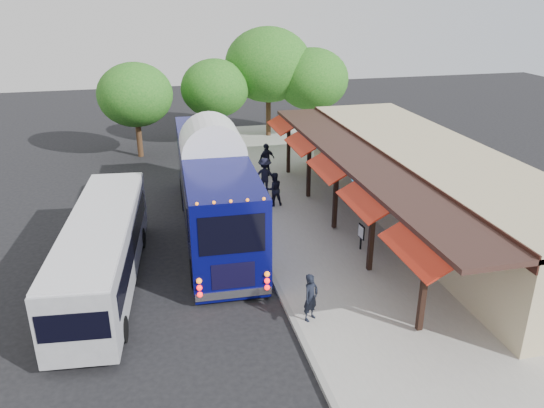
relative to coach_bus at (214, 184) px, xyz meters
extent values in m
plane|color=black|center=(1.45, -5.51, -2.23)|extent=(90.00, 90.00, 0.00)
cube|color=#9E9B93|center=(6.45, -1.51, -2.15)|extent=(10.00, 40.00, 0.15)
cube|color=gray|center=(1.50, -1.51, -2.15)|extent=(0.20, 40.00, 0.16)
cube|color=tan|center=(9.95, -1.51, -0.43)|extent=(5.00, 20.00, 3.60)
cube|color=black|center=(7.43, -1.51, 1.07)|extent=(0.06, 20.00, 0.60)
cube|color=#331E19|center=(6.35, -1.51, 1.17)|extent=(2.60, 20.00, 0.18)
cube|color=black|center=(5.23, -9.51, -0.42)|extent=(0.18, 0.18, 3.16)
cube|color=#9B1D0E|center=(4.80, -9.51, 0.92)|extent=(1.00, 3.20, 0.57)
cube|color=black|center=(5.23, -5.51, -0.42)|extent=(0.18, 0.18, 3.16)
cube|color=#9B1D0E|center=(4.80, -5.51, 0.92)|extent=(1.00, 3.20, 0.57)
cube|color=black|center=(5.23, -1.51, -0.42)|extent=(0.18, 0.18, 3.16)
cube|color=#9B1D0E|center=(4.80, -1.51, 0.92)|extent=(1.00, 3.20, 0.57)
cube|color=black|center=(5.23, 2.49, -0.42)|extent=(0.18, 0.18, 3.16)
cube|color=#9B1D0E|center=(4.80, 2.49, 0.92)|extent=(1.00, 3.20, 0.57)
cube|color=black|center=(5.23, 6.49, -0.42)|extent=(0.18, 0.18, 3.16)
cube|color=#9B1D0E|center=(4.80, 6.49, 0.92)|extent=(1.00, 3.20, 0.57)
sphere|color=#185C85|center=(5.65, -7.51, 0.65)|extent=(0.26, 0.26, 0.26)
sphere|color=#185C85|center=(5.65, -2.51, 0.65)|extent=(0.26, 0.26, 0.26)
sphere|color=#185C85|center=(5.65, 2.49, 0.65)|extent=(0.26, 0.26, 0.26)
cube|color=#070852|center=(0.00, 0.01, -0.05)|extent=(3.20, 12.99, 3.39)
cube|color=#070852|center=(0.00, 0.01, -1.91)|extent=(3.14, 12.86, 0.38)
ellipsoid|color=white|center=(0.00, 0.01, 1.62)|extent=(3.19, 12.73, 0.60)
cube|color=black|center=(0.00, -6.44, 0.51)|extent=(2.25, 0.11, 1.40)
cube|color=silver|center=(0.00, -6.37, -1.78)|extent=(2.69, 0.29, 0.30)
sphere|color=#FF0C0C|center=(-1.18, -6.46, -1.50)|extent=(0.19, 0.19, 0.19)
sphere|color=#FF0C0C|center=(1.18, -6.46, -1.50)|extent=(0.19, 0.19, 0.19)
cylinder|color=black|center=(-1.24, -4.89, -1.67)|extent=(0.36, 1.13, 1.12)
cylinder|color=black|center=(1.24, -4.89, -1.67)|extent=(0.36, 1.13, 1.12)
cylinder|color=black|center=(-1.24, 4.14, -1.67)|extent=(0.36, 1.13, 1.12)
cylinder|color=black|center=(1.24, 4.14, -1.67)|extent=(0.36, 1.13, 1.12)
cube|color=gray|center=(-4.63, -3.98, -0.75)|extent=(3.21, 10.35, 2.35)
cube|color=black|center=(-5.75, -3.98, -0.55)|extent=(0.88, 8.62, 0.89)
cube|color=black|center=(-3.52, -3.98, -0.55)|extent=(0.88, 8.62, 0.89)
cube|color=silver|center=(-4.63, -3.98, 0.46)|extent=(3.14, 10.15, 0.09)
cylinder|color=black|center=(-5.65, -7.55, -1.80)|extent=(0.33, 0.87, 0.85)
cylinder|color=black|center=(-3.61, -7.55, -1.80)|extent=(0.33, 0.87, 0.85)
cylinder|color=black|center=(-5.65, -0.93, -1.80)|extent=(0.33, 0.87, 0.85)
cylinder|color=black|center=(-3.61, -0.93, -1.80)|extent=(0.33, 0.87, 0.85)
imported|color=black|center=(2.05, -8.06, -1.25)|extent=(0.73, 0.67, 1.66)
imported|color=black|center=(3.23, 1.87, -1.21)|extent=(0.90, 0.73, 1.74)
imported|color=black|center=(3.88, 6.32, -1.10)|extent=(1.24, 0.96, 1.96)
imported|color=black|center=(3.19, 3.72, -1.12)|extent=(1.40, 1.06, 1.92)
cube|color=black|center=(5.62, -3.71, -1.52)|extent=(0.06, 0.06, 1.11)
cube|color=black|center=(5.62, -3.71, -1.27)|extent=(0.08, 0.51, 0.61)
cube|color=white|center=(5.59, -3.71, -1.27)|extent=(0.04, 0.42, 0.50)
cylinder|color=#382314|center=(2.07, 14.18, -0.88)|extent=(0.36, 0.36, 2.69)
ellipsoid|color=#165A17|center=(2.07, 14.18, 1.75)|extent=(4.65, 4.65, 3.96)
cylinder|color=#382314|center=(6.09, 15.35, -0.44)|extent=(0.36, 0.36, 3.58)
ellipsoid|color=#165A17|center=(6.09, 15.35, 3.05)|extent=(6.18, 6.18, 5.25)
cylinder|color=#382314|center=(8.99, 14.05, -0.75)|extent=(0.36, 0.36, 2.96)
ellipsoid|color=#165A17|center=(8.99, 14.05, 2.14)|extent=(5.11, 5.11, 4.34)
cylinder|color=#382314|center=(-3.23, 12.58, -0.85)|extent=(0.36, 0.36, 2.75)
ellipsoid|color=#165A17|center=(-3.23, 12.58, 1.84)|extent=(4.75, 4.75, 4.04)
camera|label=1|loc=(-2.65, -22.20, 8.12)|focal=35.00mm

